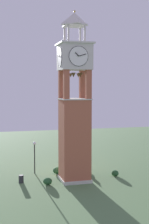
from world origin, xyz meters
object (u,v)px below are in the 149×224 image
(clock_tower, at_px, (74,112))
(trash_bin, at_px, (21,179))
(lamp_post, at_px, (35,151))
(park_bench, at_px, (84,167))

(clock_tower, height_order, trash_bin, clock_tower)
(clock_tower, height_order, lamp_post, clock_tower)
(trash_bin, bearing_deg, clock_tower, 173.58)
(park_bench, xyz_separation_m, trash_bin, (7.74, 2.87, -0.08))
(park_bench, height_order, lamp_post, lamp_post)
(park_bench, height_order, trash_bin, park_bench)
(lamp_post, bearing_deg, park_bench, 176.04)
(lamp_post, height_order, trash_bin, lamp_post)
(clock_tower, xyz_separation_m, lamp_post, (3.73, -3.90, -4.84))
(trash_bin, bearing_deg, lamp_post, -120.07)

